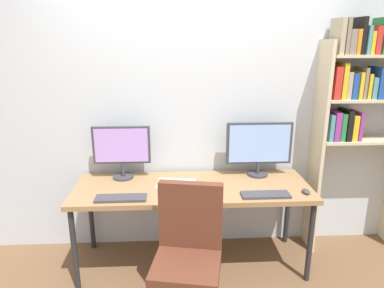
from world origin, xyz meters
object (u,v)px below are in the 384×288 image
at_px(bookshelf, 359,104).
at_px(keyboard_left, 121,198).
at_px(keyboard_right, 265,195).
at_px(laptop_closed, 176,184).
at_px(desk, 192,192).
at_px(monitor_right, 259,146).
at_px(monitor_left, 122,149).
at_px(computer_mouse, 306,191).
at_px(office_chair, 188,270).

relative_size(bookshelf, keyboard_left, 5.36).
bearing_deg(bookshelf, keyboard_right, -153.07).
height_order(keyboard_left, laptop_closed, laptop_closed).
relative_size(desk, bookshelf, 0.94).
relative_size(monitor_right, laptop_closed, 1.81).
distance_m(desk, bookshelf, 1.64).
relative_size(monitor_left, keyboard_left, 1.27).
relative_size(monitor_right, keyboard_right, 1.54).
bearing_deg(desk, keyboard_left, -157.67).
bearing_deg(keyboard_right, monitor_left, 159.13).
bearing_deg(monitor_left, keyboard_right, -20.87).
distance_m(monitor_left, keyboard_left, 0.51).
bearing_deg(computer_mouse, monitor_right, 125.83).
height_order(keyboard_right, computer_mouse, computer_mouse).
bearing_deg(office_chair, monitor_left, 121.56).
xyz_separation_m(monitor_left, laptop_closed, (0.47, -0.21, -0.26)).
height_order(office_chair, keyboard_left, office_chair).
xyz_separation_m(monitor_left, computer_mouse, (1.49, -0.41, -0.25)).
relative_size(office_chair, monitor_left, 2.00).
distance_m(bookshelf, monitor_left, 2.10).
distance_m(office_chair, keyboard_left, 0.74).
distance_m(office_chair, monitor_right, 1.25).
relative_size(bookshelf, computer_mouse, 21.77).
height_order(bookshelf, office_chair, bookshelf).
bearing_deg(monitor_right, desk, -160.51).
relative_size(desk, office_chair, 1.98).
bearing_deg(monitor_left, bookshelf, 0.48).
xyz_separation_m(desk, monitor_left, (-0.60, 0.21, 0.32)).
relative_size(bookshelf, monitor_right, 3.60).
relative_size(office_chair, keyboard_right, 2.62).
relative_size(desk, keyboard_right, 5.20).
height_order(bookshelf, monitor_right, bookshelf).
height_order(office_chair, laptop_closed, office_chair).
xyz_separation_m(keyboard_left, keyboard_right, (1.12, 0.00, 0.00)).
height_order(monitor_right, keyboard_right, monitor_right).
distance_m(keyboard_right, laptop_closed, 0.73).
xyz_separation_m(monitor_left, keyboard_right, (1.16, -0.44, -0.26)).
bearing_deg(bookshelf, laptop_closed, -172.08).
xyz_separation_m(desk, office_chair, (-0.07, -0.66, -0.28)).
xyz_separation_m(desk, keyboard_left, (-0.56, -0.23, 0.06)).
height_order(desk, bookshelf, bookshelf).
distance_m(monitor_right, computer_mouse, 0.57).
xyz_separation_m(monitor_right, keyboard_right, (-0.04, -0.44, -0.26)).
bearing_deg(keyboard_left, keyboard_right, 0.00).
distance_m(keyboard_left, laptop_closed, 0.49).
height_order(desk, computer_mouse, computer_mouse).
height_order(office_chair, monitor_left, monitor_left).
bearing_deg(desk, monitor_right, 19.49).
bearing_deg(office_chair, keyboard_right, 34.30).
bearing_deg(laptop_closed, monitor_right, 22.84).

